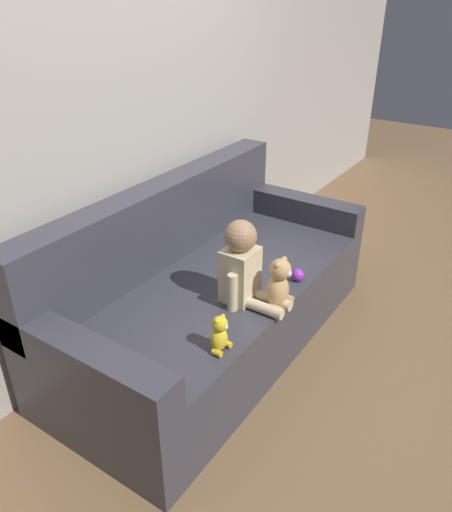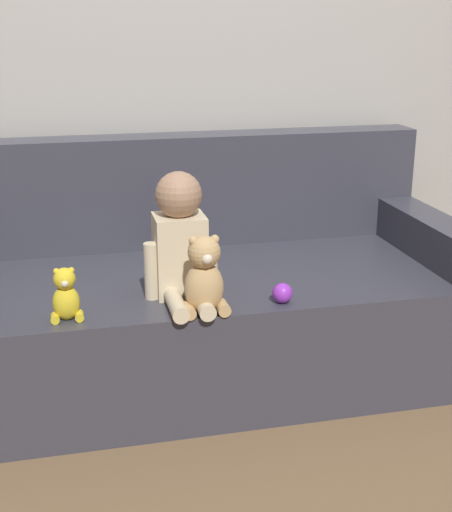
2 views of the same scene
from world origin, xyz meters
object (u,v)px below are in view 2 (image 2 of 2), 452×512
couch (197,297)px  person_baby (180,243)px  teddy_bear_brown (204,277)px  toy_ball (282,293)px  plush_toy_side (66,296)px

couch → person_baby: 0.46m
teddy_bear_brown → toy_ball: (0.28, 0.03, -0.09)m
couch → teddy_bear_brown: (-0.07, -0.49, 0.26)m
couch → teddy_bear_brown: 0.56m
couch → person_baby: (-0.11, -0.30, 0.33)m
person_baby → plush_toy_side: (-0.40, -0.13, -0.11)m
teddy_bear_brown → toy_ball: bearing=6.1°
plush_toy_side → toy_ball: (0.73, -0.02, -0.05)m
plush_toy_side → toy_ball: plush_toy_side is taller
person_baby → toy_ball: person_baby is taller
teddy_bear_brown → toy_ball: 0.30m
teddy_bear_brown → plush_toy_side: size_ratio=1.51×
person_baby → toy_ball: (0.33, -0.15, -0.16)m
teddy_bear_brown → plush_toy_side: 0.45m
couch → person_baby: couch is taller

